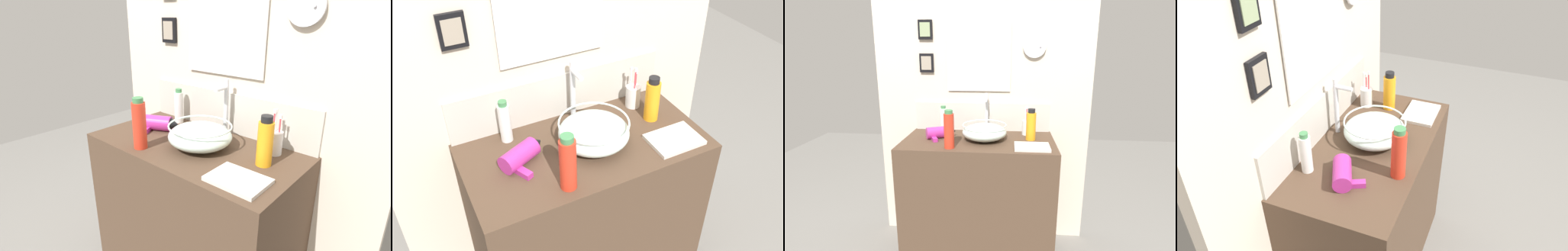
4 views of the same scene
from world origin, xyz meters
The scene contains 10 objects.
vanity_counter centered at (0.00, 0.00, 0.43)m, with size 1.01×0.52×0.86m, color #4C3828.
back_panel centered at (0.00, 0.29, 1.22)m, with size 1.57×0.10×2.44m.
glass_bowl_sink centered at (0.04, 0.00, 0.92)m, with size 0.30×0.30×0.11m.
faucet centered at (0.04, 0.19, 1.02)m, with size 0.02×0.10×0.29m.
hair_drier centered at (-0.26, 0.02, 0.90)m, with size 0.21×0.19×0.08m.
toothbrush_cup centered at (0.33, 0.16, 0.92)m, with size 0.07×0.07×0.21m.
shampoo_bottle centered at (0.35, 0.04, 0.96)m, with size 0.06×0.06×0.21m.
soap_dispenser centered at (-0.16, -0.18, 0.98)m, with size 0.06×0.06×0.24m.
spray_bottle centered at (-0.28, 0.19, 0.95)m, with size 0.05×0.05×0.19m.
hand_towel centered at (0.35, -0.14, 0.87)m, with size 0.22×0.16×0.02m, color silver.
Camera 4 is at (-1.34, -0.54, 1.93)m, focal length 35.00 mm.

